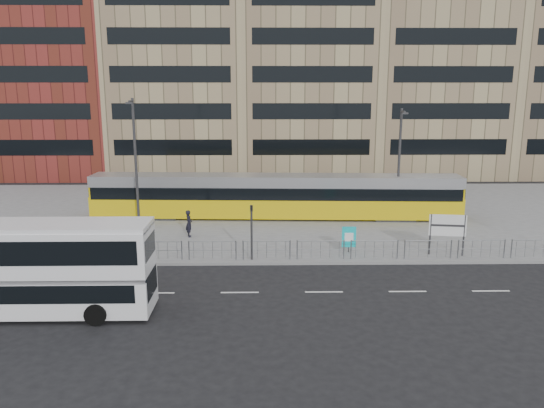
{
  "coord_description": "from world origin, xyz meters",
  "views": [
    {
      "loc": [
        -0.85,
        -27.65,
        9.5
      ],
      "look_at": [
        -0.31,
        6.0,
        2.1
      ],
      "focal_mm": 35.0,
      "sensor_mm": 36.0,
      "label": 1
    }
  ],
  "objects_px": {
    "pedestrian": "(189,223)",
    "traffic_light_west": "(252,225)",
    "double_decker_bus": "(31,266)",
    "ad_panel": "(349,237)",
    "station_sign": "(447,227)",
    "lamp_post_west": "(135,159)",
    "tram": "(275,196)",
    "lamp_post_east": "(399,160)"
  },
  "relations": [
    {
      "from": "pedestrian",
      "to": "lamp_post_west",
      "type": "bearing_deg",
      "value": 39.93
    },
    {
      "from": "station_sign",
      "to": "lamp_post_east",
      "type": "distance_m",
      "value": 8.84
    },
    {
      "from": "tram",
      "to": "double_decker_bus",
      "type": "bearing_deg",
      "value": -120.22
    },
    {
      "from": "double_decker_bus",
      "to": "tram",
      "type": "distance_m",
      "value": 19.71
    },
    {
      "from": "double_decker_bus",
      "to": "pedestrian",
      "type": "height_order",
      "value": "double_decker_bus"
    },
    {
      "from": "pedestrian",
      "to": "station_sign",
      "type": "bearing_deg",
      "value": -122.52
    },
    {
      "from": "pedestrian",
      "to": "lamp_post_west",
      "type": "height_order",
      "value": "lamp_post_west"
    },
    {
      "from": "pedestrian",
      "to": "lamp_post_east",
      "type": "distance_m",
      "value": 15.45
    },
    {
      "from": "lamp_post_east",
      "to": "tram",
      "type": "bearing_deg",
      "value": 174.94
    },
    {
      "from": "station_sign",
      "to": "pedestrian",
      "type": "distance_m",
      "value": 15.74
    },
    {
      "from": "tram",
      "to": "station_sign",
      "type": "xyz_separation_m",
      "value": [
        9.54,
        -9.15,
        0.05
      ]
    },
    {
      "from": "pedestrian",
      "to": "lamp_post_west",
      "type": "relative_size",
      "value": 0.2
    },
    {
      "from": "tram",
      "to": "station_sign",
      "type": "bearing_deg",
      "value": -41.3
    },
    {
      "from": "pedestrian",
      "to": "traffic_light_west",
      "type": "distance_m",
      "value": 6.34
    },
    {
      "from": "pedestrian",
      "to": "lamp_post_east",
      "type": "bearing_deg",
      "value": -90.88
    },
    {
      "from": "traffic_light_west",
      "to": "lamp_post_east",
      "type": "xyz_separation_m",
      "value": [
        10.31,
        9.02,
        2.37
      ]
    },
    {
      "from": "ad_panel",
      "to": "pedestrian",
      "type": "distance_m",
      "value": 10.3
    },
    {
      "from": "tram",
      "to": "pedestrian",
      "type": "relative_size",
      "value": 15.45
    },
    {
      "from": "pedestrian",
      "to": "lamp_post_west",
      "type": "xyz_separation_m",
      "value": [
        -3.77,
        2.4,
        3.86
      ]
    },
    {
      "from": "tram",
      "to": "ad_panel",
      "type": "xyz_separation_m",
      "value": [
        4.07,
        -8.53,
        -0.69
      ]
    },
    {
      "from": "station_sign",
      "to": "lamp_post_west",
      "type": "distance_m",
      "value": 20.26
    },
    {
      "from": "double_decker_bus",
      "to": "pedestrian",
      "type": "relative_size",
      "value": 5.79
    },
    {
      "from": "double_decker_bus",
      "to": "tram",
      "type": "height_order",
      "value": "double_decker_bus"
    },
    {
      "from": "traffic_light_west",
      "to": "lamp_post_west",
      "type": "bearing_deg",
      "value": 131.33
    },
    {
      "from": "pedestrian",
      "to": "traffic_light_west",
      "type": "height_order",
      "value": "traffic_light_west"
    },
    {
      "from": "double_decker_bus",
      "to": "ad_panel",
      "type": "height_order",
      "value": "double_decker_bus"
    },
    {
      "from": "double_decker_bus",
      "to": "tram",
      "type": "relative_size",
      "value": 0.37
    },
    {
      "from": "station_sign",
      "to": "traffic_light_west",
      "type": "xyz_separation_m",
      "value": [
        -11.07,
        -0.65,
        0.34
      ]
    },
    {
      "from": "lamp_post_east",
      "to": "double_decker_bus",
      "type": "bearing_deg",
      "value": -140.89
    },
    {
      "from": "tram",
      "to": "traffic_light_west",
      "type": "relative_size",
      "value": 8.67
    },
    {
      "from": "double_decker_bus",
      "to": "ad_panel",
      "type": "bearing_deg",
      "value": 28.53
    },
    {
      "from": "tram",
      "to": "ad_panel",
      "type": "height_order",
      "value": "tram"
    },
    {
      "from": "double_decker_bus",
      "to": "pedestrian",
      "type": "distance_m",
      "value": 12.58
    },
    {
      "from": "tram",
      "to": "lamp_post_east",
      "type": "relative_size",
      "value": 3.38
    },
    {
      "from": "tram",
      "to": "traffic_light_west",
      "type": "bearing_deg",
      "value": -96.36
    },
    {
      "from": "station_sign",
      "to": "lamp_post_east",
      "type": "xyz_separation_m",
      "value": [
        -0.77,
        8.38,
        2.71
      ]
    },
    {
      "from": "ad_panel",
      "to": "lamp_post_west",
      "type": "xyz_separation_m",
      "value": [
        -13.48,
        5.83,
        3.84
      ]
    },
    {
      "from": "pedestrian",
      "to": "double_decker_bus",
      "type": "bearing_deg",
      "value": 138.85
    },
    {
      "from": "pedestrian",
      "to": "lamp_post_east",
      "type": "xyz_separation_m",
      "value": [
        14.42,
        4.32,
        3.48
      ]
    },
    {
      "from": "double_decker_bus",
      "to": "station_sign",
      "type": "xyz_separation_m",
      "value": [
        20.2,
        7.42,
        -0.39
      ]
    },
    {
      "from": "station_sign",
      "to": "lamp_post_west",
      "type": "bearing_deg",
      "value": 169.47
    },
    {
      "from": "ad_panel",
      "to": "station_sign",
      "type": "bearing_deg",
      "value": -4.84
    }
  ]
}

